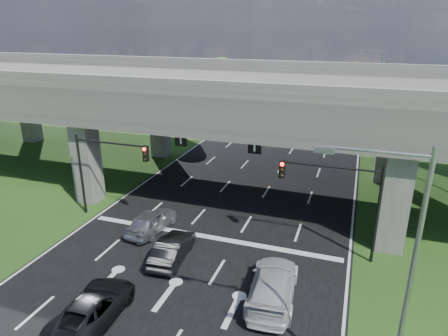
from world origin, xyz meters
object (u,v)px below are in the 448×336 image
Objects in this scene: signal_right at (340,192)px; signal_left at (105,162)px; streetlight_near at (398,271)px; car_dark at (173,249)px; car_trailing at (93,308)px; car_silver at (152,221)px; streetlight_beyond at (376,81)px; car_white at (273,285)px; streetlight_far at (379,103)px.

signal_left is (-15.65, 0.00, 0.00)m from signal_right.
signal_right is 0.60× the size of streetlight_near.
streetlight_near reaches higher than car_dark.
streetlight_near is 13.47m from car_trailing.
car_silver is at bearing 147.32° from streetlight_near.
car_silver is at bearing -13.62° from signal_left.
signal_right is 15.65m from signal_left.
streetlight_beyond is 47.47m from car_trailing.
streetlight_near is at bearing 130.57° from car_white.
streetlight_far is 2.30× the size of car_dark.
streetlight_far is 26.20m from car_white.
streetlight_far reaches higher than signal_left.
car_silver is at bearing -123.75° from streetlight_far.
signal_right is 36.17m from streetlight_beyond.
car_white is at bearing 160.47° from car_dark.
streetlight_near is 17.42m from car_silver.
signal_left is 20.56m from streetlight_near.
car_dark is 6.00m from car_trailing.
streetlight_beyond reaches higher than car_silver.
streetlight_far is 1.00× the size of streetlight_beyond.
streetlight_far is 16.00m from streetlight_beyond.
streetlight_near reaches higher than car_white.
streetlight_near and streetlight_far have the same top height.
signal_right reaches higher than car_dark.
signal_right is 20.25m from streetlight_far.
signal_left reaches higher than car_trailing.
car_trailing is at bearing -105.30° from streetlight_beyond.
signal_left is at bearing -7.99° from car_silver.
car_white is at bearing -100.88° from streetlight_far.
streetlight_beyond is at bearing -105.13° from car_silver.
car_trailing is (1.58, -8.52, -0.04)m from car_silver.
streetlight_near is 1.00× the size of streetlight_far.
streetlight_near is 46.00m from streetlight_beyond.
streetlight_beyond is at bearing 63.57° from signal_left.
streetlight_beyond is (17.92, 36.06, 1.66)m from signal_left.
car_white is (-2.58, -5.20, -3.35)m from signal_right.
car_silver is 1.00× the size of car_dark.
car_dark is (-8.93, -3.59, -3.44)m from signal_right.
signal_right is 10.33m from streetlight_near.
streetlight_beyond reaches higher than car_dark.
streetlight_near is 1.00× the size of streetlight_beyond.
streetlight_near is at bearing 152.96° from car_silver.
car_trailing is at bearing 24.22° from car_white.
streetlight_far is at bearing -90.00° from streetlight_beyond.
car_silver is 0.86× the size of car_trailing.
car_white is (13.07, -5.20, -3.35)m from signal_left.
car_dark is at bearing -28.09° from signal_left.
car_dark reaches higher than car_trailing.
streetlight_beyond is 1.79× the size of car_white.
car_silver is (-14.03, -37.00, -5.07)m from streetlight_beyond.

